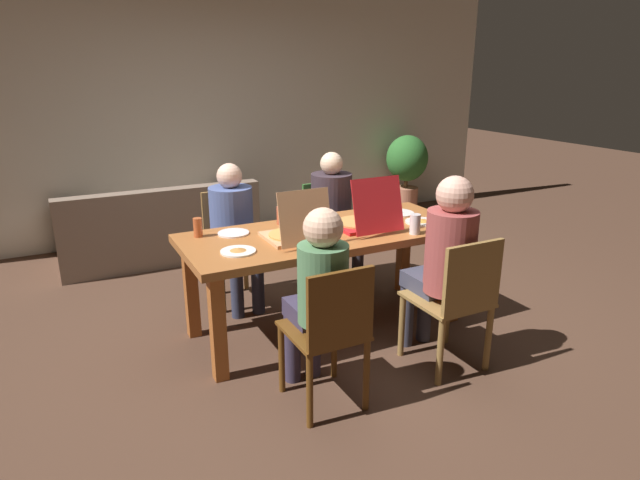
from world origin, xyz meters
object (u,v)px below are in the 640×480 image
Objects in this scene: person_3 at (318,289)px; potted_plant at (407,166)px; person_2 at (234,224)px; drinking_glass_2 at (281,215)px; pizza_box_0 at (294,233)px; pizza_box_1 at (363,220)px; chair_0 at (327,229)px; plate_0 at (234,233)px; dining_table at (326,244)px; drinking_glass_1 at (415,224)px; drinking_glass_0 at (198,227)px; plate_1 at (399,213)px; plate_3 at (238,251)px; chair_3 at (330,330)px; couch at (158,230)px; chair_1 at (457,299)px; plate_2 at (421,221)px; person_1 at (444,255)px; chair_2 at (230,242)px; person_0 at (334,209)px.

potted_plant is (2.89, 3.19, -0.06)m from person_3.
person_2 reaches higher than drinking_glass_2.
pizza_box_1 is at bearing 4.46° from pizza_box_0.
chair_0 reaches higher than plate_0.
dining_table is 14.47× the size of drinking_glass_1.
drinking_glass_0 is 1.50m from drinking_glass_1.
plate_3 reaches higher than plate_1.
couch is at bearing 96.29° from chair_3.
person_2 is 4.80× the size of plate_1.
person_3 is (-0.90, -1.61, 0.21)m from chair_0.
couch reaches higher than dining_table.
chair_0 is 0.75× the size of person_3.
person_3 is at bearing -102.18° from drinking_glass_2.
dining_table is 2.28× the size of chair_1.
person_2 reaches higher than plate_2.
dining_table is 0.75m from plate_1.
chair_3 is at bearing -71.41° from drinking_glass_0.
person_1 is 1.86m from chair_2.
person_1 is 0.90m from person_3.
drinking_glass_0 is (-0.40, -0.44, 0.14)m from person_2.
pizza_box_1 is 0.26× the size of couch.
drinking_glass_0 reaches higher than plate_3.
couch is (-1.24, 2.92, -0.46)m from person_1.
chair_2 is 1.37m from couch.
person_1 is 1.72m from person_2.
chair_3 is 0.75× the size of person_3.
potted_plant is at bearing 38.54° from drinking_glass_2.
chair_1 reaches higher than dining_table.
pizza_box_0 is 0.56m from pizza_box_1.
person_3 reaches higher than dining_table.
pizza_box_1 is at bearing 102.04° from chair_1.
person_0 is 1.62m from chair_1.
couch is (-0.34, 3.08, -0.22)m from chair_3.
person_2 is 3.36m from potted_plant.
chair_1 is 1.00× the size of chair_2.
person_2 reaches higher than plate_3.
pizza_box_1 is at bearing 44.75° from person_3.
couch is at bearing 126.72° from plate_1.
chair_1 is at bearing -90.00° from person_0.
drinking_glass_0 is (-0.85, 0.28, 0.16)m from dining_table.
plate_3 is 1.71× the size of drinking_glass_2.
plate_2 is 2.81m from couch.
chair_3 is 1.81× the size of pizza_box_1.
chair_1 is 0.90m from chair_3.
drinking_glass_1 is at bearing -86.89° from chair_0.
pizza_box_0 is 1.78× the size of plate_2.
drinking_glass_2 is at bearing -60.74° from person_2.
pizza_box_1 is at bearing 168.86° from plate_2.
drinking_glass_1 is (-0.21, -0.49, 0.06)m from plate_1.
pizza_box_1 reaches higher than pizza_box_0.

